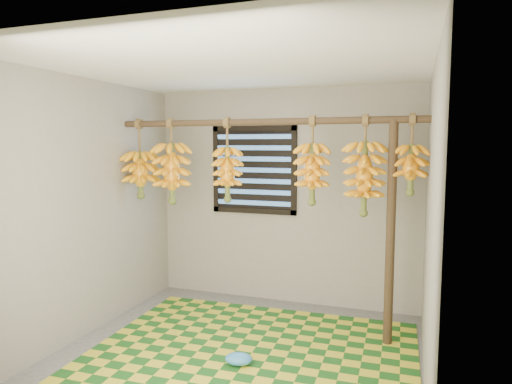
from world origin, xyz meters
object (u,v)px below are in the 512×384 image
at_px(support_post, 390,235).
at_px(woven_mat, 252,353).
at_px(banana_bunch_b, 172,173).
at_px(plastic_bag, 239,359).
at_px(banana_bunch_d, 312,174).
at_px(banana_bunch_c, 227,174).
at_px(banana_bunch_e, 364,178).
at_px(banana_bunch_a, 140,174).
at_px(banana_bunch_f, 411,169).

xyz_separation_m(support_post, woven_mat, (-1.08, -0.59, -0.99)).
relative_size(woven_mat, banana_bunch_b, 3.18).
xyz_separation_m(plastic_bag, banana_bunch_d, (0.41, 0.82, 1.46)).
relative_size(banana_bunch_c, banana_bunch_e, 0.92).
relative_size(woven_mat, banana_bunch_a, 3.34).
bearing_deg(banana_bunch_e, banana_bunch_f, 0.00).
distance_m(banana_bunch_a, banana_bunch_c, 0.99).
bearing_deg(banana_bunch_e, plastic_bag, -136.82).
distance_m(support_post, banana_bunch_e, 0.54).
distance_m(woven_mat, banana_bunch_e, 1.81).
height_order(banana_bunch_c, banana_bunch_e, same).
bearing_deg(woven_mat, support_post, 28.44).
bearing_deg(plastic_bag, banana_bunch_f, 33.06).
distance_m(banana_bunch_a, banana_bunch_b, 0.38).
bearing_deg(banana_bunch_a, woven_mat, -21.97).
bearing_deg(banana_bunch_b, support_post, 0.00).
bearing_deg(banana_bunch_b, banana_bunch_f, 0.00).
distance_m(plastic_bag, banana_bunch_d, 1.73).
height_order(support_post, banana_bunch_b, banana_bunch_b).
bearing_deg(woven_mat, banana_bunch_a, 158.03).
bearing_deg(banana_bunch_c, banana_bunch_a, 180.00).
bearing_deg(support_post, banana_bunch_d, 180.00).
relative_size(banana_bunch_d, banana_bunch_e, 0.91).
bearing_deg(banana_bunch_c, banana_bunch_f, 0.00).
height_order(support_post, banana_bunch_a, banana_bunch_a).
bearing_deg(banana_bunch_f, banana_bunch_d, 180.00).
bearing_deg(banana_bunch_c, banana_bunch_e, 0.00).
xyz_separation_m(banana_bunch_a, banana_bunch_d, (1.83, -0.00, 0.05)).
distance_m(banana_bunch_a, banana_bunch_d, 1.83).
distance_m(support_post, banana_bunch_a, 2.59).
height_order(banana_bunch_a, banana_bunch_c, same).
relative_size(woven_mat, banana_bunch_f, 3.95).
bearing_deg(banana_bunch_a, banana_bunch_f, -0.00).
bearing_deg(plastic_bag, banana_bunch_d, 63.71).
bearing_deg(support_post, banana_bunch_f, 0.00).
bearing_deg(plastic_bag, support_post, 36.45).
distance_m(support_post, banana_bunch_c, 1.63).
bearing_deg(woven_mat, banana_bunch_b, 151.46).
height_order(plastic_bag, banana_bunch_b, banana_bunch_b).
relative_size(banana_bunch_e, banana_bunch_f, 1.28).
xyz_separation_m(woven_mat, banana_bunch_b, (-1.08, 0.59, 1.49)).
xyz_separation_m(banana_bunch_a, banana_bunch_b, (0.38, -0.00, 0.02)).
bearing_deg(banana_bunch_c, support_post, 0.00).
distance_m(banana_bunch_c, banana_bunch_f, 1.70).
relative_size(banana_bunch_c, banana_bunch_d, 1.01).
height_order(banana_bunch_b, banana_bunch_c, same).
xyz_separation_m(plastic_bag, banana_bunch_b, (-1.05, 0.82, 1.44)).
bearing_deg(banana_bunch_f, support_post, 180.00).
distance_m(banana_bunch_d, banana_bunch_e, 0.47).
xyz_separation_m(banana_bunch_c, banana_bunch_d, (0.84, 0.00, 0.02)).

